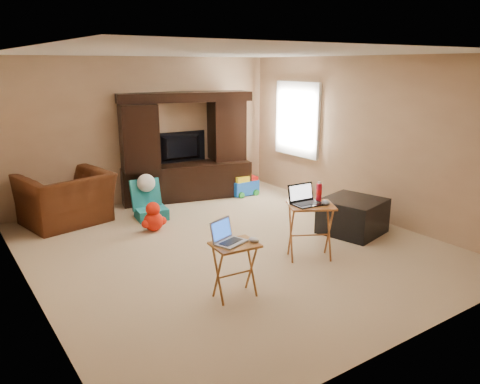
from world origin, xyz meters
TOP-DOWN VIEW (x-y plane):
  - floor at (0.00, 0.00)m, footprint 5.50×5.50m
  - ceiling at (0.00, 0.00)m, footprint 5.50×5.50m
  - wall_back at (0.00, 2.75)m, footprint 5.00×0.00m
  - wall_front at (0.00, -2.75)m, footprint 5.00×0.00m
  - wall_left at (-2.50, 0.00)m, footprint 0.00×5.50m
  - wall_right at (2.50, 0.00)m, footprint 0.00×5.50m
  - window_pane at (2.48, 1.55)m, footprint 0.00×1.20m
  - window_frame at (2.46, 1.55)m, footprint 0.06×1.14m
  - entertainment_center at (0.62, 2.43)m, footprint 2.40×1.11m
  - television at (0.62, 2.55)m, footprint 0.97×0.20m
  - recliner at (-1.57, 2.19)m, footprint 1.40×1.28m
  - child_rocker at (-0.41, 1.69)m, footprint 0.54×0.59m
  - plush_toy at (-0.62, 1.15)m, footprint 0.40×0.33m
  - push_toy at (1.60, 1.99)m, footprint 0.52×0.37m
  - ottoman at (1.73, -0.55)m, footprint 0.95×0.95m
  - tray_table_left at (-0.75, -1.21)m, footprint 0.49×0.40m
  - tray_table_right at (0.58, -0.89)m, footprint 0.69×0.64m
  - laptop_left at (-0.78, -1.18)m, footprint 0.38×0.35m
  - laptop_right at (0.54, -0.87)m, footprint 0.39×0.33m
  - mouse_left at (-0.56, -1.28)m, footprint 0.11×0.14m
  - mouse_right at (0.71, -1.01)m, footprint 0.14×0.17m
  - water_bottle at (0.78, -0.81)m, footprint 0.07×0.07m

SIDE VIEW (x-z plane):
  - floor at x=0.00m, z-range 0.00..0.00m
  - push_toy at x=1.60m, z-range 0.00..0.39m
  - plush_toy at x=-0.62m, z-range 0.00..0.44m
  - ottoman at x=1.73m, z-range 0.00..0.50m
  - tray_table_left at x=-0.75m, z-range 0.00..0.60m
  - child_rocker at x=-0.41m, z-range 0.00..0.62m
  - tray_table_right at x=0.58m, z-range 0.00..0.71m
  - recliner at x=-1.57m, z-range 0.00..0.79m
  - mouse_left at x=-0.56m, z-range 0.60..0.65m
  - laptop_left at x=-0.78m, z-range 0.60..0.84m
  - mouse_right at x=0.71m, z-range 0.71..0.77m
  - water_bottle at x=0.78m, z-range 0.71..0.92m
  - laptop_right at x=0.54m, z-range 0.71..0.95m
  - television at x=0.62m, z-range 0.63..1.19m
  - entertainment_center at x=0.62m, z-range 0.00..1.90m
  - wall_back at x=0.00m, z-range -1.25..3.75m
  - wall_front at x=0.00m, z-range -1.25..3.75m
  - wall_left at x=-2.50m, z-range -1.50..4.00m
  - wall_right at x=2.50m, z-range -1.50..4.00m
  - window_pane at x=2.48m, z-range 0.80..2.00m
  - window_frame at x=2.46m, z-range 0.73..2.07m
  - ceiling at x=0.00m, z-range 2.50..2.50m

